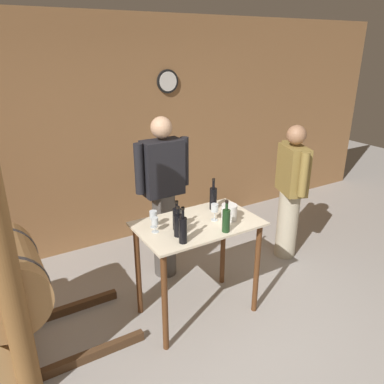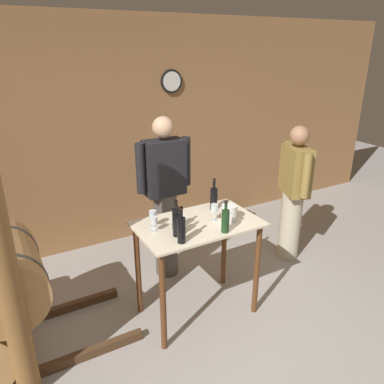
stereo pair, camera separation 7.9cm
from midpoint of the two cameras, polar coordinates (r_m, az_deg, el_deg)
ground_plane at (r=3.29m, az=9.99°, el=-24.64°), size 14.00×14.00×0.00m
back_wall at (r=4.61m, az=-9.13°, el=8.69°), size 8.40×0.08×2.70m
tasting_table at (r=3.31m, az=1.55°, el=-7.74°), size 1.06×0.65×0.93m
wine_bottle_far_left at (r=2.87m, az=-0.82°, el=-5.67°), size 0.06×0.06×0.30m
wine_bottle_left at (r=2.97m, az=-1.50°, el=-4.97°), size 0.07×0.07×0.26m
wine_bottle_center at (r=3.08m, az=-1.68°, el=-3.99°), size 0.07×0.07×0.25m
wine_bottle_right at (r=3.04m, az=5.86°, el=-4.29°), size 0.07×0.07×0.27m
wine_bottle_far_right at (r=3.45m, az=4.01°, el=-0.89°), size 0.07×0.07×0.30m
wine_glass_near_left at (r=3.05m, az=-5.05°, el=-4.48°), size 0.06×0.06×0.13m
wine_glass_near_center at (r=3.13m, az=-5.25°, el=-3.54°), size 0.06×0.06×0.15m
wine_glass_near_right at (r=3.23m, az=4.17°, el=-2.56°), size 0.06×0.06×0.15m
ice_bucket at (r=3.27m, az=6.38°, el=-3.15°), size 0.14×0.14×0.14m
person_host at (r=3.84m, az=-3.56°, el=-0.57°), size 0.59×0.24×1.73m
person_visitor_with_scarf at (r=4.34m, az=15.73°, el=0.05°), size 0.34×0.56×1.57m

